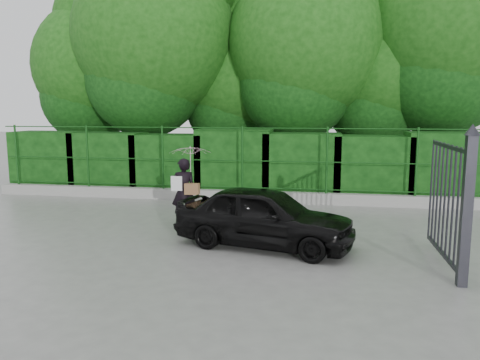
# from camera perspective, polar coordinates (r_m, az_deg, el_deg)

# --- Properties ---
(ground) EXTENTS (80.00, 80.00, 0.00)m
(ground) POSITION_cam_1_polar(r_m,az_deg,el_deg) (8.93, -7.10, -8.09)
(ground) COLOR gray
(kerb) EXTENTS (14.00, 0.25, 0.30)m
(kerb) POSITION_cam_1_polar(r_m,az_deg,el_deg) (13.15, -1.44, -1.93)
(kerb) COLOR #9E9E99
(kerb) RESTS_ON ground
(fence) EXTENTS (14.13, 0.06, 1.80)m
(fence) POSITION_cam_1_polar(r_m,az_deg,el_deg) (12.96, -0.50, 2.61)
(fence) COLOR #114011
(fence) RESTS_ON kerb
(hedge) EXTENTS (14.20, 1.20, 1.97)m
(hedge) POSITION_cam_1_polar(r_m,az_deg,el_deg) (14.00, -0.51, 1.97)
(hedge) COLOR black
(hedge) RESTS_ON ground
(trees) EXTENTS (17.10, 6.15, 8.08)m
(trees) POSITION_cam_1_polar(r_m,az_deg,el_deg) (16.11, 4.97, 15.95)
(trees) COLOR black
(trees) RESTS_ON ground
(gate) EXTENTS (0.22, 2.33, 2.36)m
(gate) POSITION_cam_1_polar(r_m,az_deg,el_deg) (7.86, 24.98, -2.25)
(gate) COLOR #24242A
(gate) RESTS_ON ground
(woman) EXTENTS (0.92, 0.92, 1.77)m
(woman) POSITION_cam_1_polar(r_m,az_deg,el_deg) (10.35, -6.33, 0.87)
(woman) COLOR black
(woman) RESTS_ON ground
(car) EXTENTS (3.58, 2.12, 1.14)m
(car) POSITION_cam_1_polar(r_m,az_deg,el_deg) (8.77, 2.99, -4.49)
(car) COLOR black
(car) RESTS_ON ground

